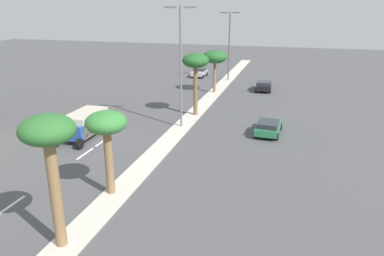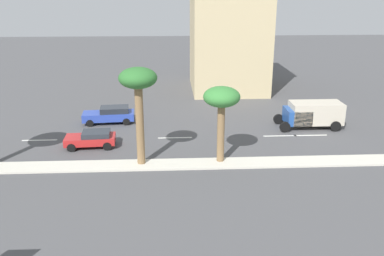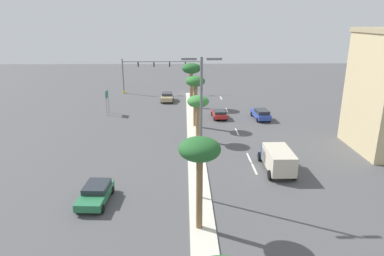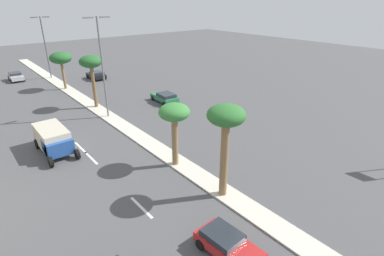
% 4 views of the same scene
% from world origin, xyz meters
% --- Properties ---
extents(ground_plane, '(160.00, 160.00, 0.00)m').
position_xyz_m(ground_plane, '(0.00, 33.59, 0.00)').
color(ground_plane, '#4C4C4F').
extents(median_curb, '(1.80, 86.37, 0.12)m').
position_xyz_m(median_curb, '(0.00, 43.19, 0.06)').
color(median_curb, beige).
rests_on(median_curb, ground).
extents(lane_stripe_leading, '(0.20, 2.80, 0.01)m').
position_xyz_m(lane_stripe_leading, '(-5.52, 23.96, 0.01)').
color(lane_stripe_leading, silver).
rests_on(lane_stripe_leading, ground).
extents(lane_stripe_rear, '(0.20, 2.80, 0.01)m').
position_xyz_m(lane_stripe_rear, '(-5.52, 32.73, 0.01)').
color(lane_stripe_rear, silver).
rests_on(lane_stripe_rear, ground).
extents(lane_stripe_right, '(0.20, 2.80, 0.01)m').
position_xyz_m(lane_stripe_right, '(-5.52, 35.31, 0.01)').
color(lane_stripe_right, silver).
rests_on(lane_stripe_right, ground).
extents(palm_tree_far, '(2.55, 2.55, 6.75)m').
position_xyz_m(palm_tree_far, '(-0.23, 21.53, 5.66)').
color(palm_tree_far, olive).
rests_on(palm_tree_far, median_curb).
extents(palm_tree_leading, '(2.52, 2.52, 5.36)m').
position_xyz_m(palm_tree_leading, '(-0.37, 27.09, 4.50)').
color(palm_tree_leading, olive).
rests_on(palm_tree_leading, median_curb).
extents(palm_tree_right, '(2.75, 2.75, 6.54)m').
position_xyz_m(palm_tree_right, '(0.25, 45.27, 5.65)').
color(palm_tree_right, brown).
rests_on(palm_tree_right, median_curb).
extents(palm_tree_trailing, '(3.20, 3.20, 5.57)m').
position_xyz_m(palm_tree_trailing, '(-0.11, 56.26, 4.73)').
color(palm_tree_trailing, olive).
rests_on(palm_tree_trailing, median_curb).
extents(street_lamp_right, '(2.90, 0.24, 11.19)m').
position_xyz_m(street_lamp_right, '(-0.04, 41.10, 6.58)').
color(street_lamp_right, slate).
rests_on(street_lamp_right, median_curb).
extents(street_lamp_trailing, '(2.90, 0.24, 10.13)m').
position_xyz_m(street_lamp_trailing, '(0.18, 64.91, 6.03)').
color(street_lamp_trailing, '#515459').
rests_on(street_lamp_trailing, median_curb).
extents(sedan_silver_trailing, '(2.11, 3.85, 1.34)m').
position_xyz_m(sedan_silver_trailing, '(-4.95, 66.91, 0.73)').
color(sedan_silver_trailing, '#B2B2B7').
rests_on(sedan_silver_trailing, ground).
extents(sedan_black_left, '(2.26, 4.13, 1.38)m').
position_xyz_m(sedan_black_left, '(6.11, 59.23, 0.74)').
color(sedan_black_left, black).
rests_on(sedan_black_left, ground).
extents(sedan_green_rear, '(2.31, 4.40, 1.33)m').
position_xyz_m(sedan_green_rear, '(8.29, 41.37, 0.73)').
color(sedan_green_rear, '#287047').
rests_on(sedan_green_rear, ground).
extents(box_truck, '(2.51, 5.64, 2.27)m').
position_xyz_m(box_truck, '(-7.57, 35.92, 1.26)').
color(box_truck, '#234C99').
rests_on(box_truck, ground).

